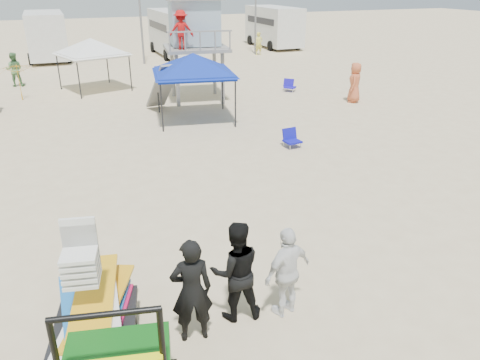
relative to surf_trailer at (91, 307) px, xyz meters
name	(u,v)px	position (x,y,z in m)	size (l,w,h in m)	color
ground	(277,314)	(3.04, -0.31, -0.83)	(140.00, 140.00, 0.00)	beige
surf_trailer	(91,307)	(0.00, 0.00, 0.00)	(1.60, 2.42, 2.03)	black
man_left	(192,291)	(1.52, -0.30, 0.09)	(0.67, 0.44, 1.84)	black
man_mid	(236,271)	(2.37, -0.05, 0.09)	(0.89, 0.69, 1.83)	black
man_right	(287,272)	(3.22, -0.30, 0.01)	(0.99, 0.41, 1.69)	white
lifeguard_tower	(193,27)	(6.34, 15.52, 2.57)	(3.24, 3.24, 4.56)	gray
canopy_blue	(193,57)	(5.31, 12.12, 1.74)	(3.48, 3.48, 3.12)	black
canopy_white_c	(90,41)	(2.06, 19.42, 1.68)	(3.63, 3.63, 3.06)	black
umbrella_b	(20,82)	(-1.49, 18.49, 0.04)	(1.89, 1.93, 1.74)	orange
beach_chair_b	(291,138)	(7.43, 7.58, -0.52)	(0.59, 0.63, 0.64)	#0E0FA2
beach_chair_c	(289,85)	(11.41, 15.43, -0.52)	(0.73, 0.86, 0.64)	#1910B5
rv_mid_left	(46,34)	(0.04, 31.18, 0.97)	(2.65, 6.50, 3.25)	silver
rv_mid_right	(174,31)	(9.04, 29.68, 0.97)	(2.64, 7.00, 3.25)	silver
rv_far_right	(274,25)	(18.04, 31.18, 0.97)	(2.64, 6.60, 3.25)	silver
light_pole_left	(139,2)	(6.04, 26.69, 3.17)	(0.14, 0.14, 8.00)	slate
distant_beachgoers	(136,75)	(4.00, 18.27, 0.04)	(18.49, 16.08, 1.86)	#D8CC51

